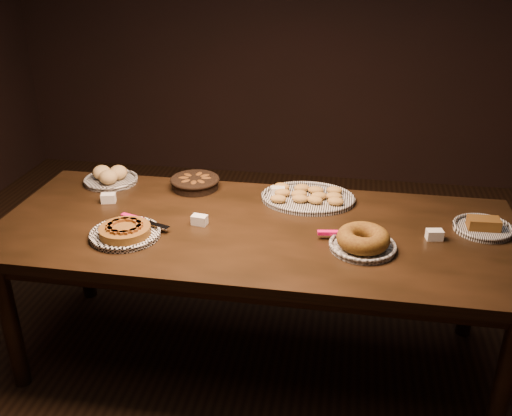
% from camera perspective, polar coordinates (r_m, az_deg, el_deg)
% --- Properties ---
extents(ground, '(5.00, 5.00, 0.00)m').
position_cam_1_polar(ground, '(3.04, -0.01, -14.53)').
color(ground, black).
rests_on(ground, ground).
extents(buffet_table, '(2.40, 1.00, 0.75)m').
position_cam_1_polar(buffet_table, '(2.65, -0.02, -3.27)').
color(buffet_table, black).
rests_on(buffet_table, ground).
extents(apple_tart_plate, '(0.34, 0.32, 0.06)m').
position_cam_1_polar(apple_tart_plate, '(2.59, -12.94, -2.35)').
color(apple_tart_plate, white).
rests_on(apple_tart_plate, buffet_table).
extents(madeleine_platter, '(0.47, 0.38, 0.05)m').
position_cam_1_polar(madeleine_platter, '(2.88, 5.21, 1.13)').
color(madeleine_platter, black).
rests_on(madeleine_platter, buffet_table).
extents(bundt_cake_plate, '(0.34, 0.29, 0.09)m').
position_cam_1_polar(bundt_cake_plate, '(2.46, 10.62, -3.26)').
color(bundt_cake_plate, black).
rests_on(bundt_cake_plate, buffet_table).
extents(croissant_basket, '(0.28, 0.28, 0.06)m').
position_cam_1_polar(croissant_basket, '(3.02, -6.11, 2.62)').
color(croissant_basket, black).
rests_on(croissant_basket, buffet_table).
extents(bread_roll_plate, '(0.29, 0.29, 0.09)m').
position_cam_1_polar(bread_roll_plate, '(3.17, -14.37, 3.02)').
color(bread_roll_plate, white).
rests_on(bread_roll_plate, buffet_table).
extents(loaf_plate, '(0.27, 0.27, 0.06)m').
position_cam_1_polar(loaf_plate, '(2.77, 21.76, -1.76)').
color(loaf_plate, black).
rests_on(loaf_plate, buffet_table).
extents(tent_cards, '(1.64, 0.44, 0.04)m').
position_cam_1_polar(tent_cards, '(2.69, 1.49, -0.58)').
color(tent_cards, white).
rests_on(tent_cards, buffet_table).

